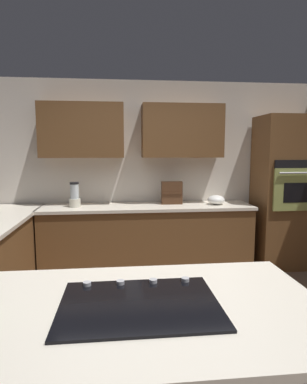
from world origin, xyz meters
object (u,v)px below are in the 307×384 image
at_px(wall_oven, 285,192).
at_px(blender, 75,196).
at_px(mixing_bowl, 216,200).
at_px(cooktop, 139,304).
at_px(spice_rack, 172,193).

relative_size(wall_oven, blender, 6.44).
xyz_separation_m(wall_oven, mixing_bowl, (1.00, 0.01, -0.09)).
distance_m(cooktop, mixing_bowl, 3.04).
bearing_deg(blender, cooktop, 103.58).
bearing_deg(mixing_bowl, spice_rack, -9.33).
height_order(wall_oven, cooktop, wall_oven).
distance_m(wall_oven, blender, 2.90).
bearing_deg(blender, mixing_bowl, -180.00).
bearing_deg(cooktop, blender, -76.42).
bearing_deg(mixing_bowl, wall_oven, -179.17).
xyz_separation_m(mixing_bowl, spice_rack, (0.60, -0.10, 0.09)).
relative_size(wall_oven, spice_rack, 6.74).
xyz_separation_m(blender, spice_rack, (-1.30, -0.10, 0.02)).
bearing_deg(mixing_bowl, blender, 0.00).
bearing_deg(cooktop, mixing_bowl, -113.78).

